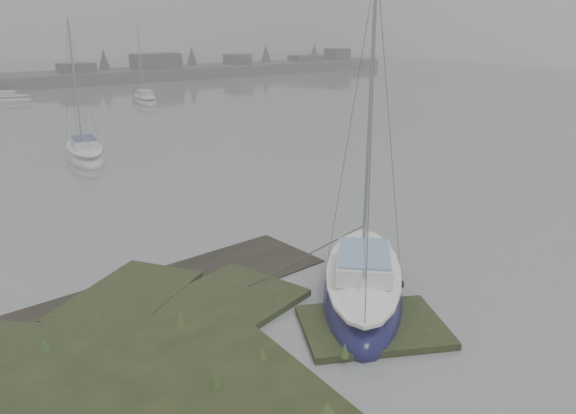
# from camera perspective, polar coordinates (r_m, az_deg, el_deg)

# --- Properties ---
(ground) EXTENTS (160.00, 160.00, 0.00)m
(ground) POSITION_cam_1_polar(r_m,az_deg,el_deg) (40.93, -22.69, 6.71)
(ground) COLOR slate
(ground) RESTS_ON ground
(far_shoreline) EXTENTS (60.00, 8.00, 4.15)m
(far_shoreline) POSITION_cam_1_polar(r_m,az_deg,el_deg) (79.74, -8.76, 13.60)
(far_shoreline) COLOR #4C4F51
(far_shoreline) RESTS_ON ground
(sailboat_main) EXTENTS (6.05, 6.41, 9.38)m
(sailboat_main) POSITION_cam_1_polar(r_m,az_deg,el_deg) (15.91, 7.61, -8.05)
(sailboat_main) COLOR #0F0F3C
(sailboat_main) RESTS_ON ground
(sailboat_white) EXTENTS (2.66, 5.95, 8.10)m
(sailboat_white) POSITION_cam_1_polar(r_m,az_deg,el_deg) (33.17, -19.92, 5.01)
(sailboat_white) COLOR silver
(sailboat_white) RESTS_ON ground
(sailboat_far_b) EXTENTS (2.79, 5.76, 7.79)m
(sailboat_far_b) POSITION_cam_1_polar(r_m,az_deg,el_deg) (54.69, -14.31, 10.45)
(sailboat_far_b) COLOR #B0B6BB
(sailboat_far_b) RESTS_ON ground
(sailboat_far_c) EXTENTS (5.07, 2.62, 6.83)m
(sailboat_far_c) POSITION_cam_1_polar(r_m,az_deg,el_deg) (59.65, -26.86, 9.66)
(sailboat_far_c) COLOR #A5AAAE
(sailboat_far_c) RESTS_ON ground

